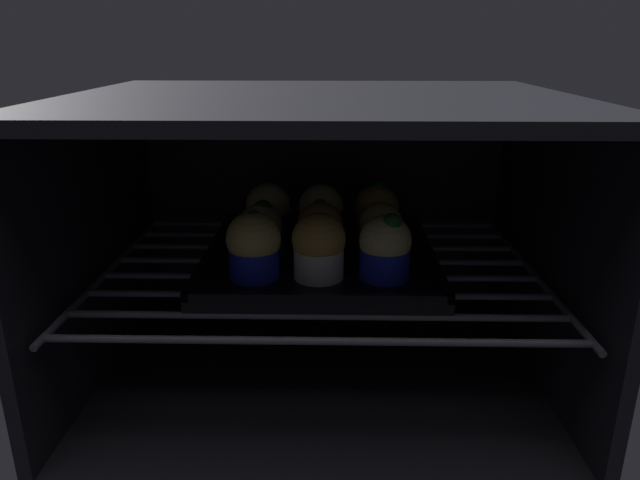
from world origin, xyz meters
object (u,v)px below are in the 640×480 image
Objects in this scene: baking_tray at (320,260)px; muffin_row0_col1 at (320,247)px; muffin_row0_col0 at (254,246)px; muffin_row2_col0 at (269,211)px; muffin_row1_col1 at (320,231)px; muffin_row2_col2 at (377,212)px; muffin_row2_col1 at (324,213)px; muffin_row0_col2 at (385,248)px; muffin_row1_col0 at (261,231)px; muffin_row1_col2 at (380,232)px.

muffin_row0_col1 reaches higher than baking_tray.
muffin_row0_col0 is 1.05× the size of muffin_row2_col0.
muffin_row2_col2 is at bearing 44.59° from muffin_row1_col1.
muffin_row2_col1 is at bearing 61.55° from muffin_row0_col0.
muffin_row0_col2 is 1.11× the size of muffin_row1_col0.
baking_tray is 8.37cm from muffin_row2_col1.
muffin_row1_col0 is at bearing -137.01° from muffin_row2_col1.
muffin_row1_col2 is (15.18, 0.26, -0.02)cm from muffin_row1_col0.
muffin_row1_col1 reaches higher than baking_tray.
baking_tray is 11.41cm from muffin_row2_col0.
muffin_row2_col2 is at bearing 1.20° from muffin_row2_col1.
muffin_row0_col2 reaches higher than muffin_row1_col0.
muffin_row0_col2 is 10.27cm from muffin_row1_col1.
muffin_row0_col0 is 21.06cm from muffin_row2_col2.
muffin_row1_col2 is 7.23cm from muffin_row2_col2.
muffin_row0_col0 and muffin_row0_col2 have the same top height.
baking_tray is at bearing -46.20° from muffin_row2_col0.
muffin_row1_col1 is at bearing 137.80° from muffin_row0_col2.
muffin_row0_col1 is at bearing -88.97° from baking_tray.
muffin_row2_col0 reaches higher than baking_tray.
muffin_row0_col0 reaches higher than baking_tray.
muffin_row1_col0 is (-7.64, 7.11, -0.52)cm from muffin_row0_col1.
muffin_row1_col2 is at bearing -43.99° from muffin_row2_col1.
muffin_row1_col2 is at bearing -90.21° from muffin_row2_col2.
muffin_row2_col1 is 0.95× the size of muffin_row2_col2.
muffin_row2_col0 is 15.01cm from muffin_row2_col2.
baking_tray is at bearing 137.54° from muffin_row0_col2.
muffin_row2_col1 is (0.35, 7.27, 4.14)cm from baking_tray.
muffin_row2_col2 reaches higher than muffin_row2_col0.
muffin_row0_col0 is 15.14cm from muffin_row0_col2.
muffin_row2_col2 is (15.01, -0.21, -0.07)cm from muffin_row2_col0.
muffin_row1_col1 is 1.05× the size of muffin_row1_col2.
muffin_row0_col1 is (7.61, 0.01, -0.05)cm from muffin_row0_col0.
muffin_row0_col0 is 14.81cm from muffin_row2_col0.
muffin_row1_col2 is at bearing 44.37° from muffin_row0_col1.
muffin_row1_col2 is at bearing -26.37° from muffin_row2_col0.
muffin_row0_col0 is 1.00× the size of muffin_row0_col2.
muffin_row1_col0 is 0.90× the size of muffin_row2_col2.
baking_tray is 3.90× the size of muffin_row1_col1.
muffin_row1_col0 is at bearing 90.27° from muffin_row0_col0.
muffin_row0_col2 is 16.03cm from muffin_row2_col1.
muffin_row0_col1 is 0.97× the size of muffin_row2_col2.
baking_tray is 3.56× the size of muffin_row0_col0.
muffin_row1_col0 reaches higher than muffin_row1_col2.
muffin_row0_col2 is 1.05× the size of muffin_row2_col0.
muffin_row1_col1 is at bearing 43.19° from muffin_row0_col0.
muffin_row2_col0 is 7.67cm from muffin_row2_col1.
muffin_row0_col1 is (0.13, -7.17, 4.30)cm from baking_tray.
muffin_row1_col1 is 10.73cm from muffin_row2_col2.
muffin_row0_col0 is 7.61cm from muffin_row0_col1.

